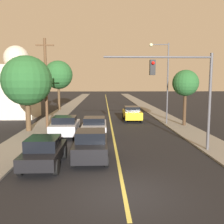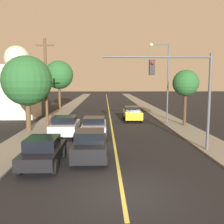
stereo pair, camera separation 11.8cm
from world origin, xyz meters
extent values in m
plane|color=black|center=(0.00, 0.00, 0.00)|extent=(200.00, 200.00, 0.00)
cube|color=black|center=(0.00, 36.00, 0.01)|extent=(10.62, 80.00, 0.01)
cube|color=#D1C14C|center=(0.00, 36.00, 0.01)|extent=(0.16, 76.00, 0.00)
cube|color=gray|center=(-6.56, 36.00, 0.06)|extent=(2.50, 80.00, 0.12)
cube|color=gray|center=(6.56, 36.00, 0.06)|extent=(2.50, 80.00, 0.12)
cube|color=black|center=(-1.49, 4.39, 0.71)|extent=(1.79, 3.91, 0.79)
cube|color=black|center=(-1.49, 4.23, 1.39)|extent=(1.58, 1.76, 0.58)
cylinder|color=black|center=(-2.34, 5.60, 0.32)|extent=(0.22, 0.63, 0.63)
cylinder|color=black|center=(-0.64, 5.60, 0.32)|extent=(0.22, 0.63, 0.63)
cylinder|color=black|center=(-2.34, 3.18, 0.32)|extent=(0.22, 0.63, 0.63)
cylinder|color=black|center=(-0.64, 3.18, 0.32)|extent=(0.22, 0.63, 0.63)
cube|color=#A5A8B2|center=(-1.49, 10.16, 0.71)|extent=(1.84, 3.83, 0.75)
cube|color=black|center=(-1.49, 10.00, 1.33)|extent=(1.62, 1.72, 0.50)
cylinder|color=black|center=(-2.36, 11.35, 0.33)|extent=(0.22, 0.67, 0.67)
cylinder|color=black|center=(-0.61, 11.35, 0.33)|extent=(0.22, 0.67, 0.67)
cylinder|color=black|center=(-2.36, 8.97, 0.33)|extent=(0.22, 0.67, 0.67)
cylinder|color=black|center=(-0.61, 8.97, 0.33)|extent=(0.22, 0.67, 0.67)
cube|color=black|center=(-3.82, 3.36, 0.67)|extent=(1.73, 3.97, 0.60)
cube|color=black|center=(-3.82, 3.20, 1.26)|extent=(1.53, 1.79, 0.58)
cylinder|color=black|center=(-4.65, 4.59, 0.37)|extent=(0.22, 0.75, 0.75)
cylinder|color=black|center=(-3.00, 4.59, 0.37)|extent=(0.22, 0.75, 0.75)
cylinder|color=black|center=(-4.65, 2.13, 0.37)|extent=(0.22, 0.75, 0.75)
cylinder|color=black|center=(-3.00, 2.13, 0.37)|extent=(0.22, 0.75, 0.75)
cube|color=#A5A8B2|center=(-3.82, 10.45, 0.72)|extent=(1.99, 3.82, 0.77)
cube|color=black|center=(-3.82, 10.30, 1.36)|extent=(1.75, 1.72, 0.52)
cylinder|color=black|center=(-4.77, 11.64, 0.33)|extent=(0.22, 0.66, 0.66)
cylinder|color=black|center=(-2.87, 11.64, 0.33)|extent=(0.22, 0.66, 0.66)
cylinder|color=black|center=(-4.77, 9.27, 0.33)|extent=(0.22, 0.66, 0.66)
cylinder|color=black|center=(-2.87, 9.27, 0.33)|extent=(0.22, 0.66, 0.66)
cube|color=gold|center=(2.39, 18.04, 0.74)|extent=(1.79, 4.12, 0.76)
cube|color=black|center=(2.39, 18.20, 1.35)|extent=(1.58, 1.85, 0.47)
cylinder|color=black|center=(3.24, 16.76, 0.36)|extent=(0.22, 0.71, 0.71)
cylinder|color=black|center=(1.54, 16.76, 0.36)|extent=(0.22, 0.71, 0.71)
cylinder|color=black|center=(3.24, 19.32, 0.36)|extent=(0.22, 0.71, 0.71)
cylinder|color=black|center=(1.54, 19.32, 0.36)|extent=(0.22, 0.71, 0.71)
cylinder|color=#47474C|center=(5.71, 5.81, 3.07)|extent=(0.18, 0.18, 5.91)
cylinder|color=#47474C|center=(2.47, 5.81, 5.78)|extent=(6.47, 0.12, 0.12)
cube|color=black|center=(2.15, 5.81, 5.17)|extent=(0.32, 0.28, 0.90)
sphere|color=red|center=(2.15, 5.63, 5.42)|extent=(0.20, 0.20, 0.20)
cylinder|color=#47474C|center=(5.66, 15.68, 4.10)|extent=(0.14, 0.14, 7.96)
cylinder|color=#47474C|center=(4.79, 15.68, 7.93)|extent=(1.73, 0.09, 0.09)
sphere|color=beige|center=(3.92, 15.68, 7.88)|extent=(0.36, 0.36, 0.36)
cylinder|color=#513823|center=(-5.91, 13.48, 4.11)|extent=(0.24, 0.24, 7.99)
cube|color=#513823|center=(-5.91, 13.48, 7.51)|extent=(1.60, 0.12, 0.12)
cylinder|color=#4C3823|center=(-7.21, 12.19, 1.53)|extent=(0.44, 0.44, 2.82)
sphere|color=#235628|center=(-7.21, 12.19, 4.41)|extent=(4.19, 4.19, 4.19)
cylinder|color=#4C3823|center=(-7.36, 28.19, 1.98)|extent=(0.35, 0.35, 3.72)
sphere|color=#235628|center=(-7.36, 28.19, 5.30)|extent=(4.17, 4.17, 4.17)
cylinder|color=#3D2B1C|center=(7.04, 14.38, 1.73)|extent=(0.30, 0.30, 3.21)
sphere|color=#235628|center=(7.04, 14.38, 4.20)|extent=(2.48, 2.48, 2.48)
cube|color=#BCB29E|center=(-10.94, 21.02, 3.11)|extent=(4.26, 4.26, 6.22)
sphere|color=#BCB29E|center=(-10.94, 21.02, 7.03)|extent=(2.95, 2.95, 2.95)
camera|label=1|loc=(-0.81, -9.16, 4.34)|focal=40.00mm
camera|label=2|loc=(-0.69, -9.16, 4.34)|focal=40.00mm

